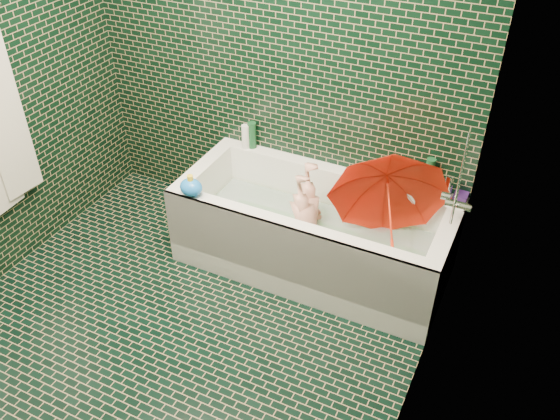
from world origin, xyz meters
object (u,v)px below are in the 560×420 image
at_px(bathtub, 313,240).
at_px(child, 308,226).
at_px(umbrella, 390,211).
at_px(rubber_duck, 437,191).
at_px(bath_toy, 191,187).

relative_size(bathtub, child, 2.10).
distance_m(umbrella, rubber_duck, 0.37).
xyz_separation_m(child, bath_toy, (-0.63, -0.31, 0.30)).
relative_size(bathtub, rubber_duck, 14.64).
bearing_deg(rubber_duck, bath_toy, -134.49).
relative_size(umbrella, rubber_duck, 5.83).
bearing_deg(bath_toy, bathtub, 9.89).
distance_m(child, bath_toy, 0.77).
bearing_deg(child, rubber_duck, 115.98).
xyz_separation_m(bathtub, rubber_duck, (0.66, 0.32, 0.38)).
bearing_deg(umbrella, child, 164.90).
relative_size(child, umbrella, 1.19).
height_order(bathtub, bath_toy, bath_toy).
distance_m(bathtub, umbrella, 0.60).
height_order(bathtub, child, bathtub).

